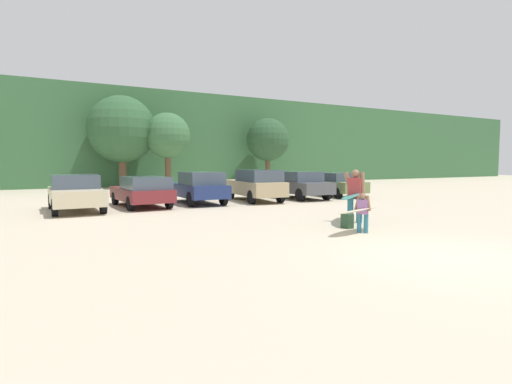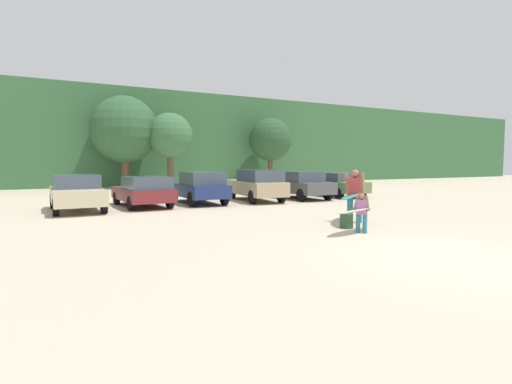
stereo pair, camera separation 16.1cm
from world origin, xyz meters
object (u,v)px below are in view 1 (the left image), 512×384
Objects in this scene: parked_car_olive_green at (334,184)px; person_child at (363,211)px; parked_car_tan at (256,185)px; backpack_dropped at (347,221)px; person_adult at (355,193)px; surfboard_teal at (351,196)px; parked_car_champagne at (75,192)px; parked_car_maroon at (142,191)px; surfboard_cream at (359,210)px; parked_car_navy at (198,187)px; parked_car_dark_gray at (300,185)px.

person_child is at bearing 148.36° from parked_car_olive_green.
parked_car_tan is 10.74× the size of backpack_dropped.
person_adult reaches higher than surfboard_teal.
parked_car_champagne is 3.85× the size of person_child.
person_adult is 1.57× the size of person_child.
parked_car_maroon is at bearing 114.52° from backpack_dropped.
parked_car_tan is 2.27× the size of surfboard_cream.
parked_car_olive_green is (5.62, 0.34, -0.12)m from parked_car_tan.
parked_car_navy is 9.74× the size of backpack_dropped.
parked_car_olive_green is at bearing -80.26° from parked_car_dark_gray.
surfboard_teal is 4.75× the size of backpack_dropped.
parked_car_maroon is at bearing 96.68° from parked_car_olive_green.
parked_car_navy is at bearing -119.28° from surfboard_teal.
parked_car_navy is 3.13m from parked_car_tan.
parked_car_champagne is 0.98× the size of parked_car_maroon.
surfboard_teal reaches higher than backpack_dropped.
parked_car_maroon is at bearing -90.78° from person_adult.
parked_car_dark_gray is at bearing -146.50° from person_adult.
backpack_dropped is at bearing 146.65° from parked_car_olive_green.
parked_car_olive_green is 12.79m from surfboard_cream.
parked_car_navy is 8.77m from person_adult.
parked_car_olive_green is at bearing -90.42° from parked_car_maroon.
surfboard_cream is (-0.11, 0.05, 0.01)m from person_child.
parked_car_olive_green is at bearing -87.88° from parked_car_navy.
parked_car_olive_green reaches higher than surfboard_teal.
person_child is at bearing 174.96° from parked_car_tan.
parked_car_champagne is 11.23m from surfboard_teal.
parked_car_dark_gray is 8.91m from person_adult.
surfboard_teal is (5.09, -8.14, 0.16)m from parked_car_maroon.
parked_car_maroon is 2.48× the size of person_adult.
surfboard_cream is (3.83, -9.84, -0.09)m from parked_car_maroon.
parked_car_dark_gray is 2.83m from parked_car_olive_green.
parked_car_dark_gray is 0.90× the size of parked_car_olive_green.
parked_car_dark_gray is at bearing -84.73° from parked_car_tan.
person_adult is at bearing 148.45° from parked_car_olive_green.
parked_car_navy is at bearing -101.44° from surfboard_cream.
parked_car_tan is at bearing 90.80° from parked_car_dark_gray.
surfboard_teal is 1.48m from backpack_dropped.
surfboard_teal is (-0.83, -8.16, 0.03)m from parked_car_tan.
parked_car_navy is at bearing -87.69° from parked_car_maroon.
parked_car_maroon is at bearing 96.38° from parked_car_tan.
surfboard_teal is at bearing 157.53° from parked_car_dark_gray.
person_child reaches higher than backpack_dropped.
parked_car_navy is at bearing -107.18° from person_adult.
parked_car_tan is 2.26× the size of surfboard_teal.
surfboard_teal is 2.13m from surfboard_cream.
parked_car_olive_green reaches higher than backpack_dropped.
backpack_dropped is at bearing -142.33° from parked_car_champagne.
person_adult is at bearing -135.45° from parked_car_champagne.
surfboard_cream is at bearing 155.19° from parked_car_dark_gray.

